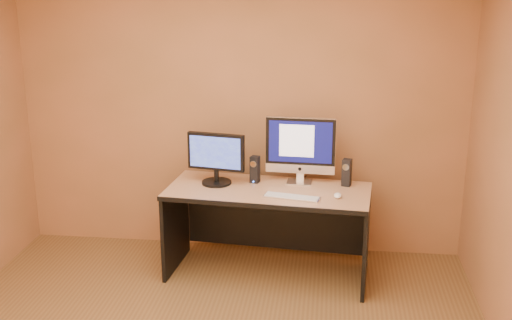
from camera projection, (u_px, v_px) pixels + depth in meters
The scene contains 10 objects.
walls at pixel (192, 181), 3.81m from camera, with size 4.00×4.00×2.60m, color #AB6A45, non-canonical shape.
desk at pixel (268, 233), 5.38m from camera, with size 1.66×0.73×0.77m, color tan, non-canonical shape.
imac at pixel (300, 150), 5.36m from camera, with size 0.59×0.22×0.57m, color silver, non-canonical shape.
second_monitor at pixel (216, 159), 5.35m from camera, with size 0.50×0.25×0.44m, color black, non-canonical shape.
speaker_left at pixel (255, 169), 5.41m from camera, with size 0.07×0.07×0.23m, color black, non-canonical shape.
speaker_right at pixel (347, 172), 5.33m from camera, with size 0.07×0.07×0.23m, color black, non-canonical shape.
keyboard at pixel (292, 197), 5.06m from camera, with size 0.45×0.12×0.02m, color silver.
mouse at pixel (338, 195), 5.07m from camera, with size 0.06×0.11×0.04m, color white.
cable_a at pixel (303, 178), 5.54m from camera, with size 0.01×0.01×0.23m, color black.
cable_b at pixel (300, 178), 5.53m from camera, with size 0.01×0.01×0.19m, color black.
Camera 1 is at (0.80, -3.54, 2.50)m, focal length 45.00 mm.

